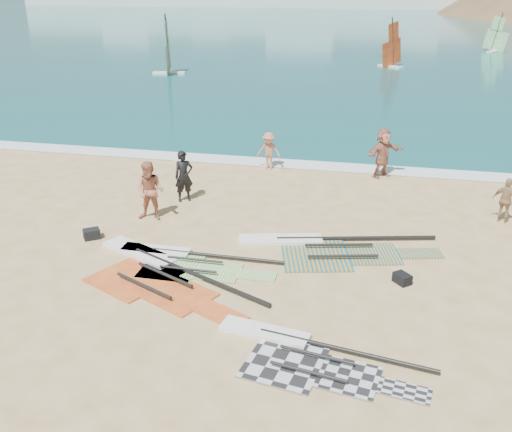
% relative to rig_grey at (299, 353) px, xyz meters
% --- Properties ---
extents(ground, '(300.00, 300.00, 0.00)m').
position_rel_rig_grey_xyz_m(ground, '(-1.69, 1.05, -0.05)').
color(ground, '#DFB982').
rests_on(ground, ground).
extents(sea, '(300.00, 240.00, 0.06)m').
position_rel_rig_grey_xyz_m(sea, '(-1.69, 133.05, -0.05)').
color(sea, '#0B4D50').
rests_on(sea, ground).
extents(surf_line, '(300.00, 1.20, 0.04)m').
position_rel_rig_grey_xyz_m(surf_line, '(-1.69, 13.35, -0.05)').
color(surf_line, white).
rests_on(surf_line, ground).
extents(rig_grey, '(4.87, 2.32, 0.19)m').
position_rel_rig_grey_xyz_m(rig_grey, '(0.00, 0.00, 0.00)').
color(rig_grey, black).
rests_on(rig_grey, ground).
extents(rig_green, '(4.87, 1.91, 0.19)m').
position_rel_rig_grey_xyz_m(rig_green, '(-3.91, 3.59, -0.00)').
color(rig_green, '#5EBC25').
rests_on(rig_green, ground).
extents(rig_orange, '(6.18, 3.16, 0.20)m').
position_rel_rig_grey_xyz_m(rig_orange, '(-0.09, 5.33, 0.00)').
color(rig_orange, orange).
rests_on(rig_orange, ground).
extents(rig_red, '(5.67, 4.10, 0.20)m').
position_rel_rig_grey_xyz_m(rig_red, '(-4.40, 2.80, 0.00)').
color(rig_red, '#B94221').
rests_on(rig_red, ground).
extents(gear_bag_near, '(0.61, 0.58, 0.31)m').
position_rel_rig_grey_xyz_m(gear_bag_near, '(-7.18, 4.51, 0.11)').
color(gear_bag_near, black).
rests_on(gear_bag_near, ground).
extents(gear_bag_far, '(0.54, 0.55, 0.27)m').
position_rel_rig_grey_xyz_m(gear_bag_far, '(2.23, 3.69, 0.09)').
color(gear_bag_far, black).
rests_on(gear_bag_far, ground).
extents(person_wetsuit, '(0.81, 0.75, 1.86)m').
position_rel_rig_grey_xyz_m(person_wetsuit, '(-5.41, 8.25, 0.88)').
color(person_wetsuit, black).
rests_on(person_wetsuit, ground).
extents(beachgoer_left, '(1.02, 0.82, 2.00)m').
position_rel_rig_grey_xyz_m(beachgoer_left, '(-5.92, 6.37, 0.95)').
color(beachgoer_left, '#B46B54').
rests_on(beachgoer_left, ground).
extents(beachgoer_mid, '(1.06, 0.65, 1.59)m').
position_rel_rig_grey_xyz_m(beachgoer_mid, '(-3.15, 12.55, 0.75)').
color(beachgoer_mid, '#B36F58').
rests_on(beachgoer_mid, ground).
extents(beachgoer_back, '(0.96, 0.74, 1.52)m').
position_rel_rig_grey_xyz_m(beachgoer_back, '(5.58, 8.66, 0.71)').
color(beachgoer_back, '#A18258').
rests_on(beachgoer_back, ground).
extents(beachgoer_right, '(1.74, 1.75, 2.02)m').
position_rel_rig_grey_xyz_m(beachgoer_right, '(1.54, 12.55, 0.96)').
color(beachgoer_right, '#B36F5C').
rests_on(beachgoer_right, ground).
extents(windsurfer_left, '(2.79, 3.20, 4.89)m').
position_rel_rig_grey_xyz_m(windsurfer_left, '(-16.37, 35.97, 1.34)').
color(windsurfer_left, white).
rests_on(windsurfer_left, ground).
extents(windsurfer_centre, '(2.34, 2.40, 4.39)m').
position_rel_rig_grey_xyz_m(windsurfer_centre, '(1.85, 43.93, 1.23)').
color(windsurfer_centre, white).
rests_on(windsurfer_centre, ground).
extents(windsurfer_right, '(2.35, 2.25, 4.12)m').
position_rel_rig_grey_xyz_m(windsurfer_right, '(12.89, 58.27, 1.18)').
color(windsurfer_right, white).
rests_on(windsurfer_right, ground).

